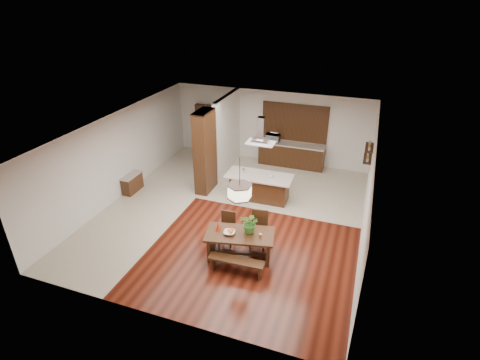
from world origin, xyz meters
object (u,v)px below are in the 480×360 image
at_px(hallway_console, 132,183).
at_px(island_cup, 271,176).
at_px(dining_chair_left, 226,229).
at_px(pendant_lantern, 240,182).
at_px(fruit_bowl, 229,233).
at_px(range_hood, 261,131).
at_px(dining_table, 240,240).
at_px(foliage_plant, 250,223).
at_px(dining_chair_right, 258,230).
at_px(microwave, 273,138).
at_px(kitchen_island, 259,187).
at_px(dining_bench, 236,266).

bearing_deg(hallway_console, island_cup, 10.96).
bearing_deg(dining_chair_left, pendant_lantern, -41.03).
distance_m(fruit_bowl, range_hood, 3.66).
relative_size(dining_table, foliage_plant, 3.39).
distance_m(dining_chair_left, dining_chair_right, 0.89).
bearing_deg(dining_chair_right, microwave, 94.63).
height_order(dining_table, island_cup, island_cup).
height_order(hallway_console, pendant_lantern, pendant_lantern).
distance_m(dining_chair_left, fruit_bowl, 0.69).
bearing_deg(foliage_plant, dining_table, -150.13).
bearing_deg(dining_table, pendant_lantern, 0.00).
height_order(hallway_console, dining_chair_right, dining_chair_right).
height_order(kitchen_island, microwave, microwave).
bearing_deg(dining_chair_left, microwave, 90.04).
relative_size(dining_chair_left, pendant_lantern, 0.72).
xyz_separation_m(hallway_console, dining_table, (4.79, -2.15, 0.23)).
bearing_deg(island_cup, foliage_plant, -84.99).
xyz_separation_m(range_hood, microwave, (-0.37, 2.99, -1.36)).
relative_size(dining_table, dining_bench, 1.35).
relative_size(pendant_lantern, island_cup, 9.67).
height_order(pendant_lantern, microwave, pendant_lantern).
bearing_deg(dining_table, microwave, 97.24).
bearing_deg(microwave, dining_chair_left, -86.82).
bearing_deg(range_hood, hallway_console, -167.23).
bearing_deg(dining_chair_left, dining_bench, -59.77).
height_order(dining_bench, range_hood, range_hood).
bearing_deg(dining_chair_right, dining_bench, -105.30).
distance_m(dining_table, kitchen_island, 3.16).
bearing_deg(dining_table, island_cup, 90.22).
height_order(dining_table, range_hood, range_hood).
height_order(hallway_console, kitchen_island, kitchen_island).
distance_m(dining_table, dining_chair_right, 0.70).
xyz_separation_m(dining_bench, dining_chair_left, (-0.68, 1.07, 0.27)).
height_order(pendant_lantern, fruit_bowl, pendant_lantern).
distance_m(fruit_bowl, microwave, 6.26).
height_order(dining_chair_left, dining_chair_right, dining_chair_right).
xyz_separation_m(dining_table, kitchen_island, (-0.41, 3.14, -0.08)).
xyz_separation_m(island_cup, microwave, (-0.77, 3.05, 0.14)).
xyz_separation_m(dining_table, microwave, (-0.78, 6.13, 0.56)).
xyz_separation_m(foliage_plant, fruit_bowl, (-0.49, -0.24, -0.25)).
distance_m(fruit_bowl, kitchen_island, 3.26).
bearing_deg(dining_bench, microwave, 97.69).
bearing_deg(fruit_bowl, dining_bench, -54.08).
distance_m(dining_bench, range_hood, 4.43).
bearing_deg(fruit_bowl, dining_table, 22.20).
bearing_deg(hallway_console, fruit_bowl, -26.31).
distance_m(foliage_plant, fruit_bowl, 0.60).
height_order(fruit_bowl, kitchen_island, kitchen_island).
height_order(dining_chair_right, fruit_bowl, dining_chair_right).
bearing_deg(hallway_console, pendant_lantern, -24.11).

